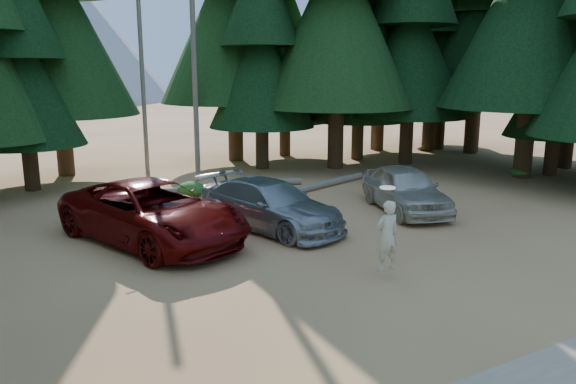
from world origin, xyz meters
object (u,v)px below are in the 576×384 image
Objects in this scene: silver_minivan_right at (406,189)px; silver_minivan_center at (270,205)px; log_right at (329,183)px; log_left at (212,189)px; red_pickup at (153,212)px; log_mid at (263,182)px; frisbee_player at (387,235)px.

silver_minivan_center is at bearing -166.74° from silver_minivan_right.
log_left is at bearing 146.08° from log_right.
silver_minivan_center is at bearing -25.87° from red_pickup.
log_mid is 0.74× the size of log_right.
frisbee_player is (0.42, -5.09, 0.31)m from silver_minivan_center.
silver_minivan_right is 6.86m from log_mid.
red_pickup is 1.35× the size of silver_minivan_right.
silver_minivan_right is 1.13× the size of log_left.
frisbee_player is (-4.67, -4.70, 0.27)m from silver_minivan_right.
frisbee_player is 10.83m from log_left.
log_right is at bearing -4.37° from log_left.
log_right is (5.15, 4.43, -0.61)m from silver_minivan_center.
silver_minivan_right reaches higher than silver_minivan_center.
frisbee_player is at bearing -135.38° from log_right.
log_right is (2.34, -1.62, 0.01)m from log_mid.
red_pickup reaches higher than log_left.
silver_minivan_right is (5.09, -0.39, 0.04)m from silver_minivan_center.
red_pickup is at bearing -167.75° from silver_minivan_right.
frisbee_player is 0.60× the size of log_mid.
silver_minivan_right is at bearing -131.87° from frisbee_player.
frisbee_player reaches higher than silver_minivan_right.
silver_minivan_center is 2.58× the size of frisbee_player.
silver_minivan_center is at bearing -82.29° from frisbee_player.
frisbee_player is at bearing -73.31° from red_pickup.
frisbee_player is at bearing -76.72° from log_mid.
silver_minivan_center is at bearing -158.27° from log_right.
red_pickup is 1.38× the size of log_right.
silver_minivan_right is 1.39× the size of log_mid.
log_mid is (2.81, 6.05, -0.61)m from silver_minivan_center.
log_left is 2.45m from log_mid.
silver_minivan_right reaches higher than log_mid.
frisbee_player is 11.43m from log_mid.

